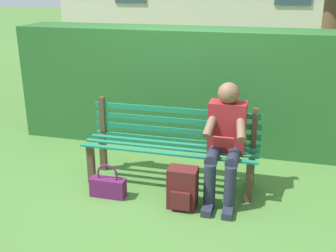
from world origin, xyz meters
The scene contains 6 objects.
ground centered at (0.00, 0.00, 0.00)m, with size 60.00×60.00×0.00m, color #477533.
park_bench centered at (0.00, -0.07, 0.47)m, with size 1.91×0.50×0.89m.
person_seated centered at (-0.60, 0.10, 0.65)m, with size 0.44×0.73×1.20m.
hedge_backdrop centered at (-0.40, -1.34, 0.83)m, with size 5.58×0.80×1.67m.
backpack centered at (-0.24, 0.45, 0.21)m, with size 0.29×0.27×0.42m.
handbag centered at (0.57, 0.44, 0.12)m, with size 0.37×0.13×0.37m.
Camera 1 is at (-1.02, 3.99, 2.15)m, focal length 43.72 mm.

